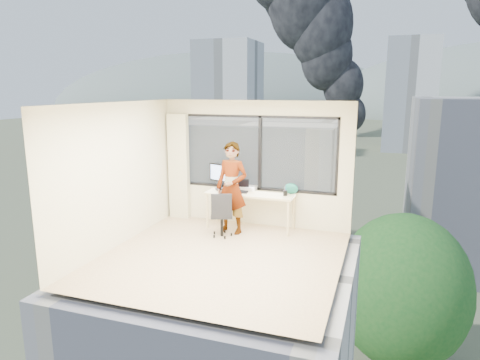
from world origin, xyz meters
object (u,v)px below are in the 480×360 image
at_px(game_console, 248,188).
at_px(laptop, 239,186).
at_px(handbag, 291,189).
at_px(person, 232,188).
at_px(chair, 222,214).
at_px(monitor, 220,176).
at_px(desk, 250,210).

height_order(game_console, laptop, laptop).
xyz_separation_m(laptop, handbag, (1.04, 0.18, -0.01)).
xyz_separation_m(person, game_console, (0.14, 0.58, -0.12)).
xyz_separation_m(game_console, handbag, (0.93, -0.04, 0.07)).
bearing_deg(chair, monitor, 92.58).
distance_m(desk, monitor, 0.96).
distance_m(monitor, laptop, 0.50).
height_order(desk, laptop, laptop).
distance_m(chair, handbag, 1.50).
bearing_deg(monitor, handbag, 21.78).
xyz_separation_m(monitor, game_console, (0.57, 0.11, -0.23)).
relative_size(desk, handbag, 6.39).
xyz_separation_m(desk, game_console, (-0.13, 0.22, 0.42)).
bearing_deg(desk, person, -127.58).
bearing_deg(desk, chair, -120.12).
height_order(chair, handbag, handbag).
xyz_separation_m(chair, game_console, (0.25, 0.87, 0.33)).
bearing_deg(chair, desk, 39.23).
distance_m(monitor, game_console, 0.63).
xyz_separation_m(desk, person, (-0.28, -0.36, 0.54)).
height_order(desk, game_console, game_console).
bearing_deg(monitor, game_console, 30.10).
bearing_deg(monitor, laptop, 5.65).
height_order(laptop, handbag, laptop).
distance_m(monitor, handbag, 1.52).
xyz_separation_m(monitor, laptop, (0.47, -0.11, -0.16)).
xyz_separation_m(person, handbag, (1.08, 0.54, -0.05)).
relative_size(desk, person, 0.99).
bearing_deg(laptop, game_console, 56.65).
xyz_separation_m(desk, monitor, (-0.71, 0.11, 0.65)).
height_order(monitor, game_console, monitor).
distance_m(person, game_console, 0.61).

